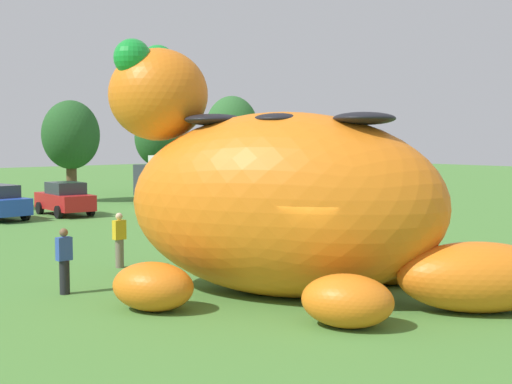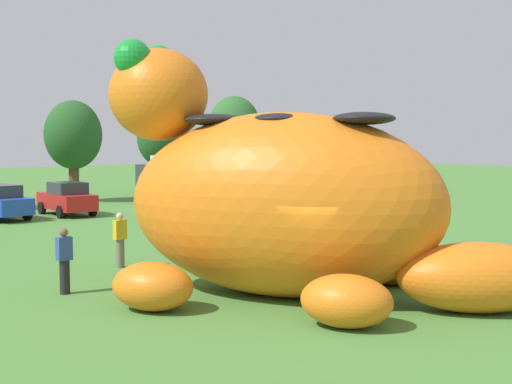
# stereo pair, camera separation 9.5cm
# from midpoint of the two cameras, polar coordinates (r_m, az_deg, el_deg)

# --- Properties ---
(ground_plane) EXTENTS (160.00, 160.00, 0.00)m
(ground_plane) POSITION_cam_midpoint_polar(r_m,az_deg,el_deg) (17.26, 4.22, -9.13)
(ground_plane) COLOR #4C8438
(giant_inflatable_creature) EXTENTS (10.42, 11.14, 6.59)m
(giant_inflatable_creature) POSITION_cam_midpoint_polar(r_m,az_deg,el_deg) (18.02, 2.05, -0.77)
(giant_inflatable_creature) COLOR orange
(giant_inflatable_creature) RESTS_ON ground
(car_red) EXTENTS (2.18, 4.22, 1.72)m
(car_red) POSITION_cam_midpoint_polar(r_m,az_deg,el_deg) (38.10, -15.12, -0.52)
(car_red) COLOR red
(car_red) RESTS_ON ground
(box_truck) EXTENTS (2.41, 6.43, 2.95)m
(box_truck) POSITION_cam_midpoint_polar(r_m,az_deg,el_deg) (42.25, -6.32, 1.08)
(box_truck) COLOR #333842
(box_truck) RESTS_ON ground
(tree_centre) EXTENTS (3.56, 3.56, 6.32)m
(tree_centre) POSITION_cam_midpoint_polar(r_m,az_deg,el_deg) (45.78, -14.67, 4.39)
(tree_centre) COLOR brown
(tree_centre) RESTS_ON ground
(tree_centre_right) EXTENTS (3.39, 3.39, 6.03)m
(tree_centre_right) POSITION_cam_midpoint_polar(r_m,az_deg,el_deg) (51.25, -7.86, 4.27)
(tree_centre_right) COLOR brown
(tree_centre_right) RESTS_ON ground
(tree_mid_right) EXTENTS (4.08, 4.08, 7.25)m
(tree_mid_right) POSITION_cam_midpoint_polar(r_m,az_deg,el_deg) (56.00, -1.99, 5.14)
(tree_mid_right) COLOR brown
(tree_mid_right) RESTS_ON ground
(spectator_near_inflatable) EXTENTS (0.38, 0.26, 1.71)m
(spectator_near_inflatable) POSITION_cam_midpoint_polar(r_m,az_deg,el_deg) (22.47, -11.00, -3.82)
(spectator_near_inflatable) COLOR #726656
(spectator_near_inflatable) RESTS_ON ground
(spectator_mid_field) EXTENTS (0.38, 0.26, 1.71)m
(spectator_mid_field) POSITION_cam_midpoint_polar(r_m,az_deg,el_deg) (19.03, -15.24, -5.38)
(spectator_mid_field) COLOR black
(spectator_mid_field) RESTS_ON ground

